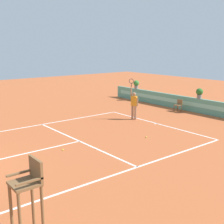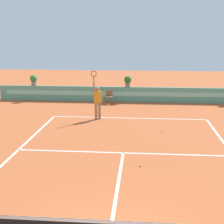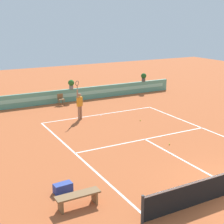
% 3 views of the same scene
% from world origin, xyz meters
% --- Properties ---
extents(ground_plane, '(60.00, 60.00, 0.00)m').
position_xyz_m(ground_plane, '(0.00, 6.00, 0.00)').
color(ground_plane, '#B2562D').
extents(court_lines, '(8.32, 11.94, 0.01)m').
position_xyz_m(court_lines, '(0.00, 6.72, 0.00)').
color(court_lines, white).
rests_on(court_lines, ground).
extents(back_wall_barrier, '(18.00, 0.21, 1.00)m').
position_xyz_m(back_wall_barrier, '(0.00, 16.39, 0.50)').
color(back_wall_barrier, '#599E84').
rests_on(back_wall_barrier, ground).
extents(ball_kid_chair, '(0.44, 0.44, 0.85)m').
position_xyz_m(ball_kid_chair, '(-1.45, 15.66, 0.48)').
color(ball_kid_chair, brown).
rests_on(ball_kid_chair, ground).
extents(bench_courtside, '(1.60, 0.44, 0.51)m').
position_xyz_m(bench_courtside, '(-5.85, 1.88, 0.38)').
color(bench_courtside, brown).
rests_on(bench_courtside, ground).
extents(gear_bag, '(0.72, 0.41, 0.36)m').
position_xyz_m(gear_bag, '(-5.95, 3.11, 0.18)').
color(gear_bag, navy).
rests_on(gear_bag, ground).
extents(tennis_player, '(0.56, 0.36, 2.58)m').
position_xyz_m(tennis_player, '(-1.65, 11.52, 1.05)').
color(tennis_player, '#9E7051').
rests_on(tennis_player, ground).
extents(tennis_ball_near_baseline, '(0.07, 0.07, 0.07)m').
position_xyz_m(tennis_ball_near_baseline, '(1.63, 9.36, 0.03)').
color(tennis_ball_near_baseline, '#CCE033').
rests_on(tennis_ball_near_baseline, ground).
extents(tennis_ball_mid_court, '(0.07, 0.07, 0.07)m').
position_xyz_m(tennis_ball_mid_court, '(0.66, 5.10, 0.03)').
color(tennis_ball_mid_court, '#CCE033').
rests_on(tennis_ball_mid_court, ground).
extents(potted_plant_centre, '(0.48, 0.48, 0.72)m').
position_xyz_m(potted_plant_centre, '(-0.28, 16.39, 1.41)').
color(potted_plant_centre, gray).
rests_on(potted_plant_centre, back_wall_barrier).
extents(potted_plant_far_right, '(0.48, 0.48, 0.72)m').
position_xyz_m(potted_plant_far_right, '(6.53, 16.39, 1.41)').
color(potted_plant_far_right, '#514C47').
rests_on(potted_plant_far_right, back_wall_barrier).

